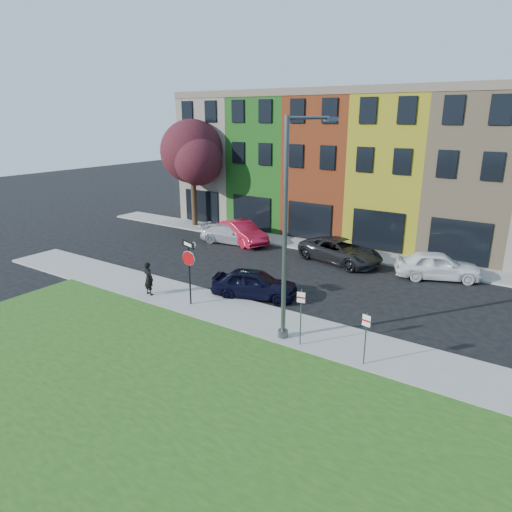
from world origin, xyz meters
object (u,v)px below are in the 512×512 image
Objects in this scene: stop_sign at (189,260)px; man at (149,278)px; sedan_near at (255,284)px; street_lamp at (289,232)px.

stop_sign is 1.86× the size of man.
sedan_near is (1.89, 2.65, -1.61)m from stop_sign.
sedan_near is 0.53× the size of street_lamp.
sedan_near is at bearing -139.08° from man.
man is at bearing -155.83° from stop_sign.
street_lamp is (5.44, -0.26, 2.11)m from stop_sign.
stop_sign is 0.68× the size of sedan_near.
sedan_near is (4.42, 2.88, -0.24)m from man.
stop_sign reaches higher than man.
man is 5.28m from sedan_near.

